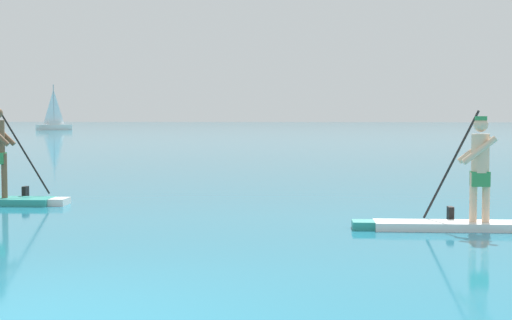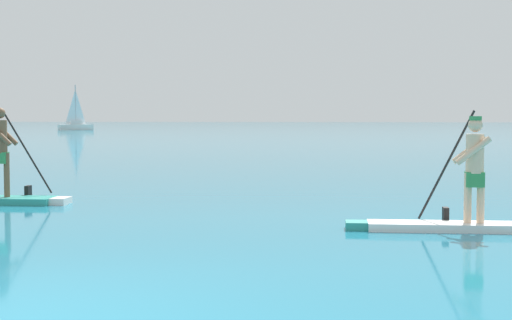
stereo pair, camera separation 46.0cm
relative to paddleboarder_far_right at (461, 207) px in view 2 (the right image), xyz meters
The scene contains 2 objects.
paddleboarder_far_right is the anchor object (origin of this frame).
sailboat_left_horizon 87.20m from the paddleboarder_far_right, 115.80° to the left, with size 3.95×3.67×5.61m.
Camera 2 is at (3.15, -5.68, 1.68)m, focal length 53.18 mm.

